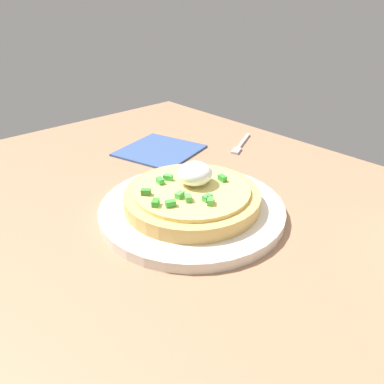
{
  "coord_description": "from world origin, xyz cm",
  "views": [
    {
      "loc": [
        28.84,
        -32.85,
        30.71
      ],
      "look_at": [
        -3.79,
        -2.9,
        6.5
      ],
      "focal_mm": 34.31,
      "sensor_mm": 36.0,
      "label": 1
    }
  ],
  "objects": [
    {
      "name": "fork",
      "position": [
        -16.11,
        21.88,
        3.3
      ],
      "size": [
        6.01,
        10.9,
        0.5
      ],
      "rotation": [
        0.0,
        0.0,
        -1.12
      ],
      "color": "#B7B7BC",
      "rests_on": "dining_table"
    },
    {
      "name": "dining_table",
      "position": [
        0.0,
        0.0,
        1.53
      ],
      "size": [
        106.45,
        66.69,
        3.05
      ],
      "primitive_type": "cube",
      "color": "#9C7153",
      "rests_on": "ground"
    },
    {
      "name": "napkin",
      "position": [
        -25.05,
        7.98,
        3.25
      ],
      "size": [
        17.16,
        17.16,
        0.4
      ],
      "primitive_type": "cube",
      "rotation": [
        0.0,
        0.0,
        0.28
      ],
      "color": "#365087",
      "rests_on": "dining_table"
    },
    {
      "name": "plate",
      "position": [
        -3.79,
        -2.9,
        3.78
      ],
      "size": [
        25.91,
        25.91,
        1.45
      ],
      "primitive_type": "cylinder",
      "color": "silver",
      "rests_on": "dining_table"
    },
    {
      "name": "pizza",
      "position": [
        -3.85,
        -2.82,
        5.99
      ],
      "size": [
        18.88,
        18.88,
        5.79
      ],
      "color": "tan",
      "rests_on": "plate"
    }
  ]
}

